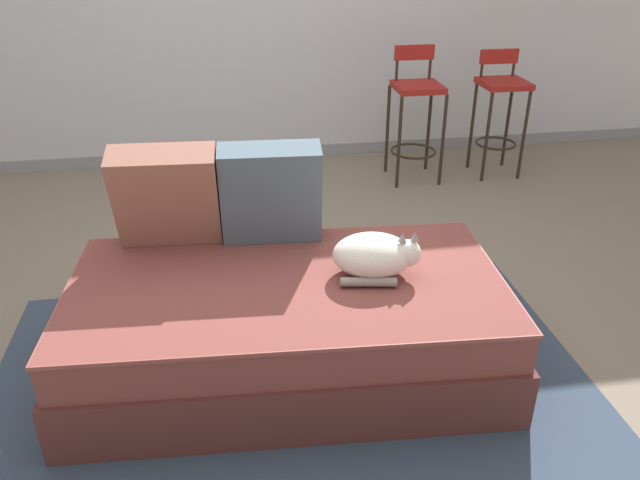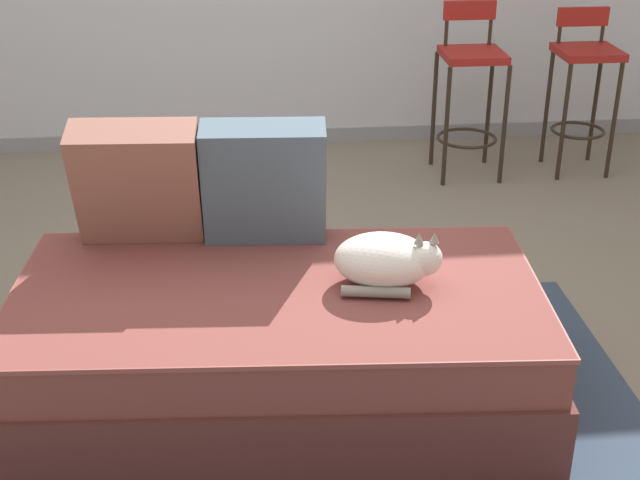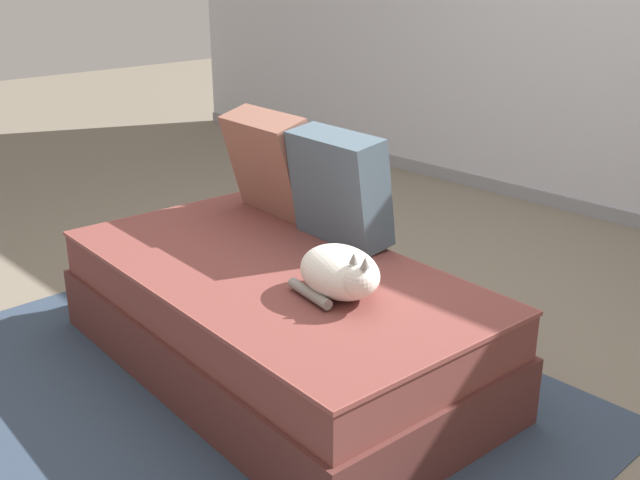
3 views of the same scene
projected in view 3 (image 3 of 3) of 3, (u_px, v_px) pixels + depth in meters
The scene contains 7 objects.
ground_plane at pixel (347, 334), 3.18m from camera, with size 16.00×16.00×0.00m, color slate.
wall_baseboard_trim at pixel (599, 212), 4.58m from camera, with size 8.00×0.02×0.09m, color gray.
area_rug at pixel (212, 395), 2.73m from camera, with size 2.46×2.03×0.01m, color #334256.
couch at pixel (274, 317), 2.85m from camera, with size 1.81×1.03×0.43m.
throw_pillow_corner at pixel (273, 164), 3.26m from camera, with size 0.45×0.30×0.46m.
throw_pillow_middle at pixel (339, 187), 2.94m from camera, with size 0.44×0.24×0.45m.
cat at pixel (341, 273), 2.50m from camera, with size 0.36×0.29×0.20m.
Camera 3 is at (1.98, -2.03, 1.50)m, focal length 42.00 mm.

